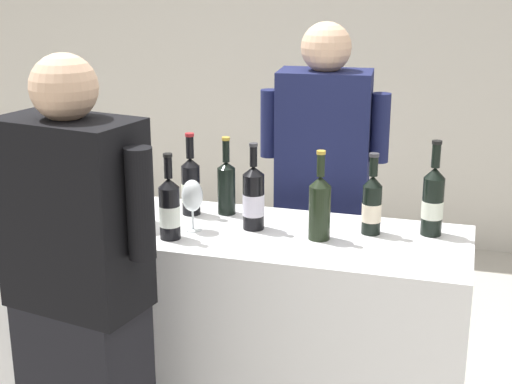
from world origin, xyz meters
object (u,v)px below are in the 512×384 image
wine_bottle_0 (253,198)px  wine_bottle_6 (320,206)px  wine_bottle_3 (226,185)px  wine_bottle_2 (169,208)px  person_server (322,218)px  wine_bottle_5 (191,185)px  wine_bottle_4 (77,186)px  ice_bucket (118,194)px  person_guest (82,323)px  wine_bottle_1 (372,204)px  wine_glass (192,197)px  wine_bottle_7 (433,201)px

wine_bottle_0 → wine_bottle_6: (0.26, -0.04, 0.01)m
wine_bottle_3 → wine_bottle_6: bearing=-23.5°
wine_bottle_6 → wine_bottle_2: bearing=-164.2°
wine_bottle_0 → person_server: size_ratio=0.20×
wine_bottle_5 → wine_bottle_6: bearing=-13.8°
wine_bottle_3 → wine_bottle_4: size_ratio=0.98×
wine_bottle_6 → ice_bucket: size_ratio=1.40×
person_guest → ice_bucket: bearing=103.2°
wine_bottle_2 → wine_bottle_4: (-0.46, 0.16, -0.00)m
ice_bucket → wine_bottle_5: bearing=40.8°
wine_bottle_0 → wine_bottle_4: (-0.72, -0.02, -0.01)m
wine_bottle_5 → ice_bucket: bearing=-139.2°
wine_bottle_6 → person_server: (-0.10, 0.57, -0.25)m
wine_bottle_1 → person_server: size_ratio=0.18×
person_server → wine_bottle_4: bearing=-147.5°
wine_bottle_6 → wine_glass: 0.47m
wine_bottle_3 → wine_bottle_6: (0.41, -0.18, 0.01)m
wine_bottle_4 → wine_bottle_2: bearing=-19.7°
wine_bottle_5 → ice_bucket: wine_bottle_5 is taller
wine_bottle_5 → wine_glass: wine_bottle_5 is taller
wine_bottle_4 → wine_bottle_5: (0.43, 0.11, 0.01)m
wine_bottle_6 → wine_bottle_0: bearing=171.4°
wine_bottle_3 → wine_bottle_7: 0.79m
wine_bottle_5 → wine_glass: size_ratio=1.69×
wine_bottle_1 → wine_bottle_7: 0.22m
wine_bottle_0 → person_guest: bearing=-120.7°
wine_bottle_6 → wine_glass: size_ratio=1.69×
wine_bottle_0 → person_guest: 0.78m
wine_bottle_4 → wine_bottle_5: wine_bottle_5 is taller
ice_bucket → wine_bottle_3: bearing=33.7°
wine_bottle_5 → wine_bottle_7: wine_bottle_7 is taller
wine_bottle_1 → person_server: bearing=120.5°
wine_bottle_2 → wine_bottle_6: bearing=15.8°
wine_bottle_0 → wine_bottle_7: bearing=10.7°
wine_bottle_7 → wine_glass: bearing=-166.7°
wine_bottle_2 → wine_bottle_3: 0.34m
wine_bottle_1 → ice_bucket: 0.94m
wine_bottle_0 → wine_bottle_6: wine_bottle_0 is taller
wine_bottle_4 → ice_bucket: wine_bottle_4 is taller
ice_bucket → person_server: person_server is taller
wine_bottle_6 → wine_glass: wine_bottle_6 is taller
wine_bottle_2 → ice_bucket: bearing=159.8°
wine_bottle_2 → wine_bottle_5: 0.28m
wine_bottle_7 → ice_bucket: 1.16m
ice_bucket → person_server: 0.94m
wine_bottle_3 → wine_bottle_5: wine_bottle_5 is taller
wine_bottle_6 → person_guest: person_guest is taller
wine_bottle_1 → wine_bottle_5: 0.71m
wine_bottle_0 → ice_bucket: 0.51m
wine_bottle_2 → wine_bottle_1: bearing=20.4°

